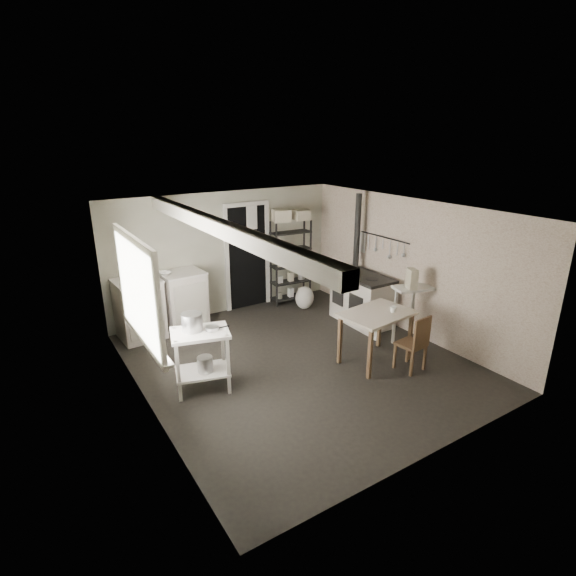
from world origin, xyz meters
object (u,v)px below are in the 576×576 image
chair (411,339)px  shelf_rack (291,257)px  prep_table (202,362)px  base_cabinets (162,307)px  work_table (375,338)px  stove (362,299)px  stockpot (192,324)px  flour_sack (305,297)px

chair → shelf_rack: bearing=83.7°
prep_table → base_cabinets: size_ratio=0.55×
prep_table → work_table: bearing=-14.8°
stove → stockpot: bearing=-170.5°
stove → flour_sack: bearing=115.7°
shelf_rack → stove: (0.53, -1.56, -0.51)m
prep_table → chair: chair is taller
flour_sack → prep_table: bearing=-149.1°
prep_table → flour_sack: 3.30m
stockpot → prep_table: bearing=-53.9°
prep_table → stove: stove is taller
prep_table → shelf_rack: shelf_rack is taller
stockpot → flour_sack: 3.38m
stockpot → chair: size_ratio=0.34×
stockpot → shelf_rack: bearing=35.9°
prep_table → chair: bearing=-21.9°
shelf_rack → stove: 1.73m
shelf_rack → work_table: 2.89m
chair → flour_sack: size_ratio=1.90×
shelf_rack → chair: 3.30m
stockpot → base_cabinets: size_ratio=0.19×
prep_table → shelf_rack: bearing=37.6°
stove → chair: size_ratio=1.32×
work_table → shelf_rack: bearing=83.9°
work_table → chair: 0.54m
base_cabinets → chair: 4.16m
work_table → prep_table: bearing=165.2°
work_table → stockpot: bearing=163.8°
shelf_rack → chair: size_ratio=1.95×
prep_table → base_cabinets: base_cabinets is taller
shelf_rack → stockpot: bearing=-139.0°
prep_table → base_cabinets: 2.12m
stockpot → base_cabinets: 2.10m
stove → work_table: size_ratio=1.08×
shelf_rack → stove: size_ratio=1.48×
base_cabinets → chair: base_cabinets is taller
prep_table → flour_sack: prep_table is taller
base_cabinets → stove: bearing=-29.0°
base_cabinets → flour_sack: 2.73m
stove → shelf_rack: bearing=109.9°
stockpot → stove: size_ratio=0.26×
prep_table → stove: bearing=10.1°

